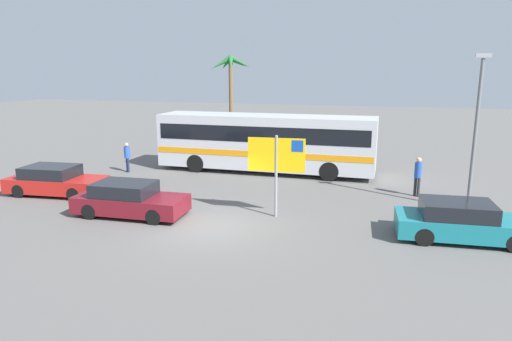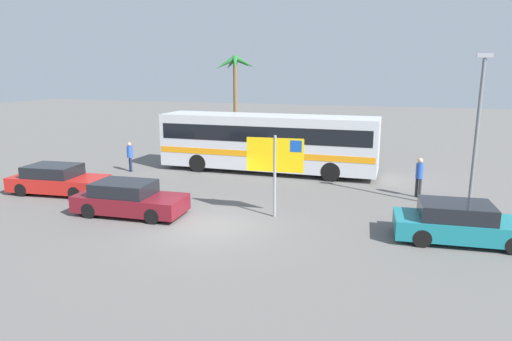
{
  "view_description": "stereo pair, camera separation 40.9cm",
  "coord_description": "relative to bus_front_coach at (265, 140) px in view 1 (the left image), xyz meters",
  "views": [
    {
      "loc": [
        6.03,
        -14.57,
        5.59
      ],
      "look_at": [
        0.61,
        3.93,
        1.3
      ],
      "focal_mm": 31.66,
      "sensor_mm": 36.0,
      "label": 1
    },
    {
      "loc": [
        6.42,
        -14.45,
        5.59
      ],
      "look_at": [
        0.61,
        3.93,
        1.3
      ],
      "focal_mm": 31.66,
      "sensor_mm": 36.0,
      "label": 2
    }
  ],
  "objects": [
    {
      "name": "car_red",
      "position": [
        -8.03,
        -7.29,
        -1.15
      ],
      "size": [
        4.53,
        2.22,
        1.32
      ],
      "rotation": [
        0.0,
        0.0,
        0.09
      ],
      "color": "red",
      "rests_on": "ground"
    },
    {
      "name": "pedestrian_crossing_lot",
      "position": [
        7.92,
        -2.96,
        -0.72
      ],
      "size": [
        0.32,
        0.32,
        1.79
      ],
      "rotation": [
        0.0,
        0.0,
        0.87
      ],
      "color": "#2D2D33",
      "rests_on": "ground"
    },
    {
      "name": "palm_tree_seaside",
      "position": [
        -5.18,
        9.12,
        3.5
      ],
      "size": [
        3.09,
        3.14,
        6.7
      ],
      "color": "brown",
      "rests_on": "ground"
    },
    {
      "name": "car_teal",
      "position": [
        9.07,
        -8.28,
        -1.15
      ],
      "size": [
        4.5,
        2.07,
        1.32
      ],
      "rotation": [
        0.0,
        0.0,
        0.07
      ],
      "color": "#19757F",
      "rests_on": "ground"
    },
    {
      "name": "lamp_post_left_side",
      "position": [
        9.82,
        -4.56,
        1.65
      ],
      "size": [
        0.56,
        0.2,
        6.22
      ],
      "color": "slate",
      "rests_on": "ground"
    },
    {
      "name": "ground",
      "position": [
        0.44,
        -9.41,
        -1.78
      ],
      "size": [
        120.0,
        120.0,
        0.0
      ],
      "primitive_type": "plane",
      "color": "#605E5B"
    },
    {
      "name": "ferry_sign",
      "position": [
        2.53,
        -7.59,
        0.54
      ],
      "size": [
        2.2,
        0.22,
        3.2
      ],
      "rotation": [
        0.0,
        0.0,
        0.07
      ],
      "color": "gray",
      "rests_on": "ground"
    },
    {
      "name": "car_maroon",
      "position": [
        -3.07,
        -9.07,
        -1.15
      ],
      "size": [
        4.41,
        1.97,
        1.32
      ],
      "rotation": [
        0.0,
        0.0,
        0.05
      ],
      "color": "maroon",
      "rests_on": "ground"
    },
    {
      "name": "bus_front_coach",
      "position": [
        0.0,
        0.0,
        0.0
      ],
      "size": [
        12.0,
        2.61,
        3.17
      ],
      "color": "silver",
      "rests_on": "ground"
    },
    {
      "name": "pedestrian_by_bus",
      "position": [
        -7.39,
        -2.25,
        -0.81
      ],
      "size": [
        0.32,
        0.32,
        1.66
      ],
      "rotation": [
        0.0,
        0.0,
        0.8
      ],
      "color": "#1E2347",
      "rests_on": "ground"
    }
  ]
}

